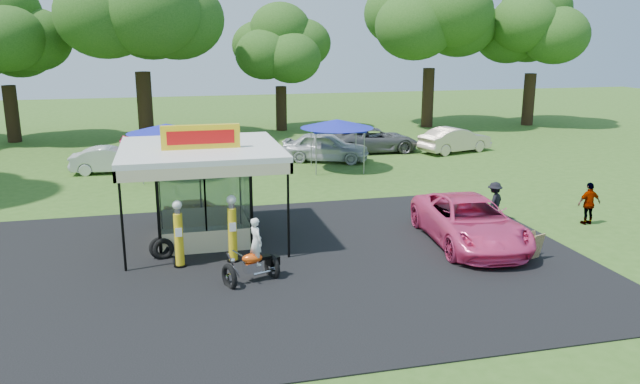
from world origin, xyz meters
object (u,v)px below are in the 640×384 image
Objects in this scene: spectator_east_b at (589,203)px; bg_car_e at (455,140)px; motorcycle at (254,256)px; bg_car_a at (112,160)px; tent_east at (337,124)px; kiosk_car at (201,211)px; pink_sedan at (470,221)px; tent_west at (166,129)px; spectator_east_a at (494,202)px; bg_car_c at (326,147)px; gas_station_kiosk at (202,191)px; bg_car_b at (169,149)px; a_frame_sign at (534,246)px; gas_pump_left at (179,236)px; gas_pump_right at (232,230)px; bg_car_d at (375,140)px.

spectator_east_b is 0.35× the size of bg_car_e.
bg_car_a is (-5.23, 16.76, -0.10)m from motorcycle.
tent_east is at bearing 44.81° from motorcycle.
bg_car_e reaches higher than kiosk_car.
tent_west is (-10.04, 13.31, 1.68)m from pink_sedan.
spectator_east_a is at bearing -72.57° from tent_east.
pink_sedan is 3.57× the size of spectator_east_b.
motorcycle is at bearing -176.89° from bg_car_c.
gas_station_kiosk is 1.04× the size of bg_car_b.
spectator_east_b is at bearing 16.22° from a_frame_sign.
spectator_east_a is at bearing 10.30° from gas_pump_left.
motorcycle is at bearing -113.92° from tent_east.
spectator_east_b is at bearing 156.96° from bg_car_e.
gas_station_kiosk is at bearing -83.94° from tent_west.
gas_pump_right is 4.77m from kiosk_car.
bg_car_d is at bearing 87.05° from pink_sedan.
bg_car_b is (-9.97, 17.45, -0.06)m from pink_sedan.
gas_pump_right is 0.41× the size of bg_car_d.
gas_pump_right is 17.40m from bg_car_b.
spectator_east_a is 19.46m from bg_car_b.
a_frame_sign is 17.53m from bg_car_c.
tent_west is at bearing -77.73° from spectator_east_a.
bg_car_b is at bearing 89.06° from tent_west.
pink_sedan is (9.81, -0.08, -0.23)m from gas_pump_left.
pink_sedan is 1.13× the size of bg_car_b.
pink_sedan is 13.21m from tent_east.
gas_pump_right is at bearing -175.97° from pink_sedan.
spectator_east_a reaches higher than bg_car_a.
kiosk_car is at bearing 90.00° from gas_station_kiosk.
gas_pump_right is 1.41× the size of spectator_east_a.
gas_pump_left is 0.56× the size of tent_east.
bg_car_e reaches higher than bg_car_a.
bg_car_e is at bearing -54.72° from kiosk_car.
bg_car_d is at bearing -35.99° from bg_car_c.
spectator_east_a is at bearing 50.93° from pink_sedan.
gas_pump_left reaches higher than spectator_east_a.
bg_car_c is (8.77, -2.02, 0.09)m from bg_car_b.
tent_east reaches higher than bg_car_a.
gas_pump_left is 0.52× the size of bg_car_a.
gas_station_kiosk is at bearing 70.31° from gas_pump_left.
kiosk_car is 0.52× the size of bg_car_d.
motorcycle is at bearing -14.24° from spectator_east_a.
gas_station_kiosk is 14.97m from bg_car_c.
bg_car_e is at bearing 46.25° from gas_pump_right.
spectator_east_a is 0.38× the size of bg_car_a.
bg_car_a is (-14.26, 17.06, 0.24)m from a_frame_sign.
bg_car_c is 2.88m from tent_east.
tent_west reaches higher than tent_east.
gas_station_kiosk is at bearing -174.43° from bg_car_b.
bg_car_b is 1.05× the size of bg_car_c.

